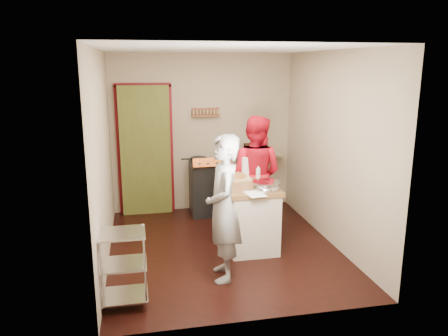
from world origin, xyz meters
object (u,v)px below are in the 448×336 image
at_px(stove, 209,187).
at_px(person_stripe, 224,208).
at_px(wire_shelving, 123,265).
at_px(person_red, 255,174).
at_px(island, 247,211).

height_order(stove, person_stripe, person_stripe).
distance_m(wire_shelving, person_red, 2.64).
bearing_deg(island, stove, 103.15).
distance_m(stove, person_stripe, 2.28).
relative_size(stove, person_stripe, 0.60).
xyz_separation_m(wire_shelving, person_stripe, (1.12, 0.38, 0.40)).
bearing_deg(wire_shelving, person_red, 44.02).
relative_size(wire_shelving, person_red, 0.47).
xyz_separation_m(stove, wire_shelving, (-1.33, -2.62, -0.01)).
relative_size(island, person_stripe, 0.76).
xyz_separation_m(person_stripe, person_red, (0.76, 1.43, 0.01)).
bearing_deg(person_stripe, person_red, 156.00).
xyz_separation_m(stove, island, (0.31, -1.32, 0.01)).
bearing_deg(stove, person_red, -55.85).
bearing_deg(person_red, stove, -21.01).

